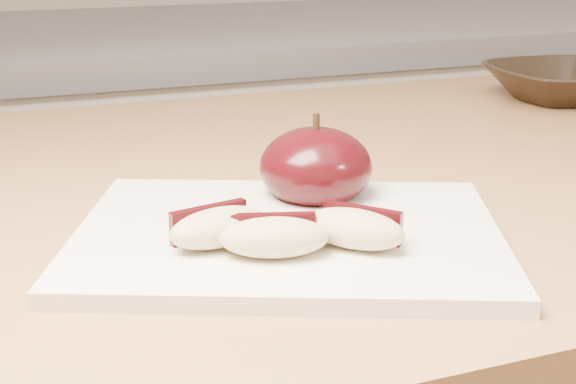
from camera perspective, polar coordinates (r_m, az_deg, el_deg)
name	(u,v)px	position (r m, az deg, el deg)	size (l,w,h in m)	color
back_cabinet	(143,294)	(1.46, -10.25, -7.13)	(2.40, 0.62, 0.94)	silver
cutting_board	(288,236)	(0.52, 0.00, -3.17)	(0.27, 0.20, 0.01)	white
apple_half	(316,167)	(0.58, 1.98, 1.79)	(0.10, 0.10, 0.07)	black
apple_wedge_a	(218,227)	(0.49, -5.02, -2.48)	(0.07, 0.04, 0.02)	tan
apple_wedge_b	(274,237)	(0.47, -0.99, -3.19)	(0.07, 0.05, 0.02)	tan
apple_wedge_c	(355,228)	(0.49, 4.77, -2.56)	(0.07, 0.07, 0.02)	tan
bowl	(560,83)	(1.00, 18.79, 7.36)	(0.16, 0.16, 0.04)	black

